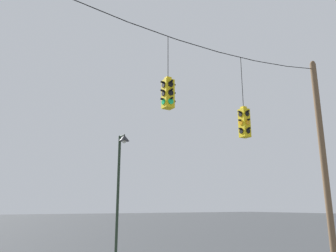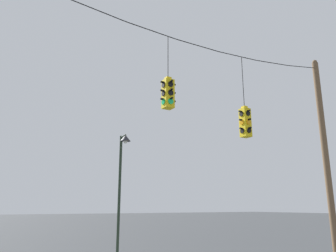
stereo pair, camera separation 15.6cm
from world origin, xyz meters
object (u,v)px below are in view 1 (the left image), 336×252
Objects in this scene: utility_pole_right at (323,155)px; traffic_light_near_right_pole at (168,93)px; traffic_light_over_intersection at (244,122)px; street_lamp at (121,170)px.

utility_pole_right is 8.44m from traffic_light_near_right_pole.
traffic_light_near_right_pole is at bearing -180.00° from traffic_light_over_intersection.
street_lamp is (0.14, 4.26, -2.22)m from traffic_light_near_right_pole.
street_lamp is (-8.17, 4.26, -0.74)m from utility_pole_right.
traffic_light_over_intersection is 5.67m from street_lamp.
utility_pole_right is 4.90m from traffic_light_over_intersection.
utility_pole_right is at bearing 0.00° from traffic_light_over_intersection.
utility_pole_right is 9.25m from street_lamp.
traffic_light_over_intersection is at bearing -180.00° from utility_pole_right.
traffic_light_over_intersection is (3.50, 0.00, -0.57)m from traffic_light_near_right_pole.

